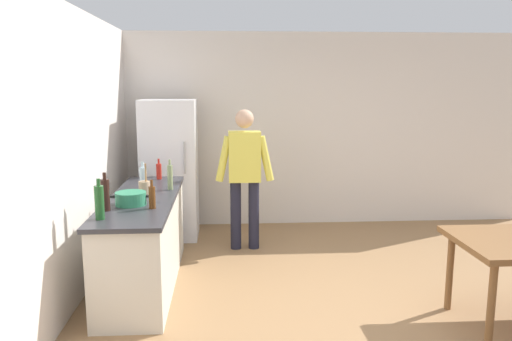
% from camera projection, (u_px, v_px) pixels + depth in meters
% --- Properties ---
extents(ground_plane, '(14.00, 14.00, 0.00)m').
position_uv_depth(ground_plane, '(361.00, 314.00, 4.41)').
color(ground_plane, '#936D47').
extents(wall_back, '(6.40, 0.12, 2.70)m').
position_uv_depth(wall_back, '(308.00, 130.00, 7.13)').
color(wall_back, silver).
rests_on(wall_back, ground_plane).
extents(wall_left, '(0.12, 5.60, 2.70)m').
position_uv_depth(wall_left, '(57.00, 162.00, 4.21)').
color(wall_left, silver).
rests_on(wall_left, ground_plane).
extents(kitchen_counter, '(0.64, 2.20, 0.90)m').
position_uv_depth(kitchen_counter, '(144.00, 241.00, 4.99)').
color(kitchen_counter, beige).
rests_on(kitchen_counter, ground_plane).
extents(refrigerator, '(0.70, 0.67, 1.80)m').
position_uv_depth(refrigerator, '(170.00, 169.00, 6.50)').
color(refrigerator, white).
rests_on(refrigerator, ground_plane).
extents(person, '(0.70, 0.22, 1.70)m').
position_uv_depth(person, '(245.00, 170.00, 6.00)').
color(person, '#1E1E2D').
rests_on(person, ground_plane).
extents(cooking_pot, '(0.40, 0.28, 0.12)m').
position_uv_depth(cooking_pot, '(131.00, 198.00, 4.59)').
color(cooking_pot, '#2D845B').
rests_on(cooking_pot, kitchen_counter).
extents(utensil_jar, '(0.11, 0.11, 0.32)m').
position_uv_depth(utensil_jar, '(144.00, 187.00, 4.99)').
color(utensil_jar, tan).
rests_on(utensil_jar, kitchen_counter).
extents(bottle_water_clear, '(0.07, 0.07, 0.30)m').
position_uv_depth(bottle_water_clear, '(143.00, 178.00, 5.21)').
color(bottle_water_clear, silver).
rests_on(bottle_water_clear, kitchen_counter).
extents(bottle_beer_brown, '(0.06, 0.06, 0.26)m').
position_uv_depth(bottle_beer_brown, '(152.00, 197.00, 4.45)').
color(bottle_beer_brown, '#5B3314').
rests_on(bottle_beer_brown, kitchen_counter).
extents(bottle_vinegar_tall, '(0.06, 0.06, 0.32)m').
position_uv_depth(bottle_vinegar_tall, '(170.00, 177.00, 5.23)').
color(bottle_vinegar_tall, gray).
rests_on(bottle_vinegar_tall, kitchen_counter).
extents(bottle_wine_green, '(0.08, 0.08, 0.34)m').
position_uv_depth(bottle_wine_green, '(99.00, 202.00, 4.08)').
color(bottle_wine_green, '#1E5123').
rests_on(bottle_wine_green, kitchen_counter).
extents(bottle_wine_dark, '(0.08, 0.08, 0.34)m').
position_uv_depth(bottle_wine_dark, '(105.00, 194.00, 4.36)').
color(bottle_wine_dark, black).
rests_on(bottle_wine_dark, kitchen_counter).
extents(bottle_sauce_red, '(0.06, 0.06, 0.24)m').
position_uv_depth(bottle_sauce_red, '(159.00, 171.00, 5.82)').
color(bottle_sauce_red, '#B22319').
rests_on(bottle_sauce_red, kitchen_counter).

